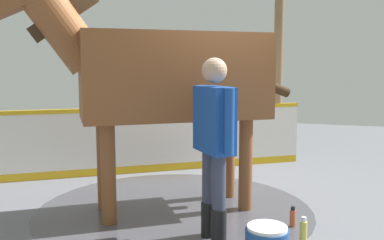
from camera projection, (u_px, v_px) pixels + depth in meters
ground_plane at (202, 202)px, 5.37m from camera, size 16.00×16.00×0.02m
wet_patch at (175, 208)px, 5.10m from camera, size 3.27×3.27×0.00m
barrier_wall at (145, 142)px, 6.81m from camera, size 3.17×4.54×1.05m
roof_post_far at (278, 81)px, 7.42m from camera, size 0.16×0.16×2.89m
horse at (163, 75)px, 4.86m from camera, size 2.24×2.99×2.72m
handler at (214, 136)px, 4.04m from camera, size 0.56×0.50×1.77m
bottle_shampoo at (303, 231)px, 4.10m from camera, size 0.07×0.07×0.25m
bottle_spray at (293, 217)px, 4.51m from camera, size 0.06×0.06×0.22m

